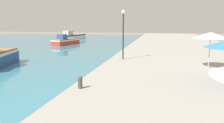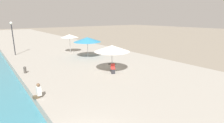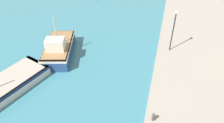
% 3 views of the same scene
% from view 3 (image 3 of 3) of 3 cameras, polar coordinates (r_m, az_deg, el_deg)
% --- Properties ---
extents(quay_promenade, '(16.00, 90.00, 0.62)m').
position_cam_3_polar(quay_promenade, '(38.53, 26.06, 12.65)').
color(quay_promenade, '#A39E93').
rests_on(quay_promenade, ground_plane).
extents(fishing_boat_mid, '(4.23, 6.60, 4.62)m').
position_cam_3_polar(fishing_boat_mid, '(24.09, -13.77, 3.35)').
color(fishing_boat_mid, navy).
rests_on(fishing_boat_mid, water_basin).
extents(mooring_bollard, '(0.26, 0.26, 0.65)m').
position_cam_3_polar(mooring_bollard, '(16.84, 10.80, -13.97)').
color(mooring_bollard, '#4C4742').
rests_on(mooring_bollard, quay_promenade).
extents(lamppost, '(0.36, 0.36, 4.56)m').
position_cam_3_polar(lamppost, '(23.06, 15.94, 9.35)').
color(lamppost, '#232328').
rests_on(lamppost, quay_promenade).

